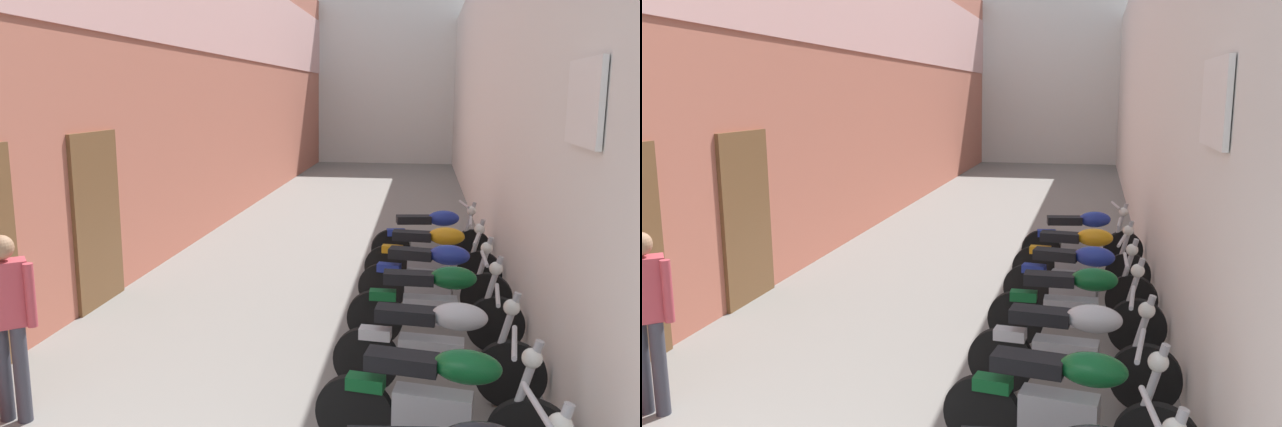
{
  "view_description": "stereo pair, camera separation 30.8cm",
  "coord_description": "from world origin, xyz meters",
  "views": [
    {
      "loc": [
        1.46,
        -1.66,
        2.66
      ],
      "look_at": [
        0.38,
        5.01,
        1.38
      ],
      "focal_mm": 35.53,
      "sensor_mm": 36.0,
      "label": 1
    },
    {
      "loc": [
        1.76,
        -1.61,
        2.66
      ],
      "look_at": [
        0.38,
        5.01,
        1.38
      ],
      "focal_mm": 35.53,
      "sensor_mm": 36.0,
      "label": 2
    }
  ],
  "objects": [
    {
      "name": "building_left",
      "position": [
        -2.78,
        11.44,
        3.08
      ],
      "size": [
        0.45,
        23.0,
        6.11
      ],
      "color": "#B76651",
      "rests_on": "ground"
    },
    {
      "name": "motorcycle_second",
      "position": [
        1.64,
        2.62,
        0.5
      ],
      "size": [
        1.84,
        0.58,
        1.04
      ],
      "color": "black",
      "rests_on": "ground"
    },
    {
      "name": "motorcycle_seventh",
      "position": [
        1.64,
        8.01,
        0.5
      ],
      "size": [
        1.84,
        0.58,
        1.04
      ],
      "color": "black",
      "rests_on": "ground"
    },
    {
      "name": "motorcycle_fifth",
      "position": [
        1.64,
        5.78,
        0.5
      ],
      "size": [
        1.84,
        0.58,
        1.04
      ],
      "color": "black",
      "rests_on": "ground"
    },
    {
      "name": "building_right",
      "position": [
        2.78,
        11.5,
        2.69
      ],
      "size": [
        0.45,
        23.0,
        5.38
      ],
      "color": "silver",
      "rests_on": "ground"
    },
    {
      "name": "building_far_end",
      "position": [
        0.0,
        24.0,
        3.29
      ],
      "size": [
        8.17,
        2.0,
        6.57
      ],
      "primitive_type": "cube",
      "color": "silver",
      "rests_on": "ground"
    },
    {
      "name": "motorcycle_fourth",
      "position": [
        1.64,
        4.8,
        0.5
      ],
      "size": [
        1.85,
        0.58,
        1.04
      ],
      "color": "black",
      "rests_on": "ground"
    },
    {
      "name": "motorcycle_third",
      "position": [
        1.64,
        3.64,
        0.5
      ],
      "size": [
        1.85,
        0.58,
        1.04
      ],
      "color": "black",
      "rests_on": "ground"
    },
    {
      "name": "ground_plane",
      "position": [
        0.0,
        9.5,
        0.0
      ],
      "size": [
        39.0,
        39.0,
        0.0
      ],
      "primitive_type": "plane",
      "color": "slate"
    },
    {
      "name": "pedestrian_mid_alley",
      "position": [
        -1.8,
        2.71,
        0.92
      ],
      "size": [
        0.52,
        0.37,
        1.57
      ],
      "color": "#383842",
      "rests_on": "ground"
    },
    {
      "name": "motorcycle_sixth",
      "position": [
        1.64,
        6.79,
        0.5
      ],
      "size": [
        1.85,
        0.58,
        1.04
      ],
      "color": "black",
      "rests_on": "ground"
    }
  ]
}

